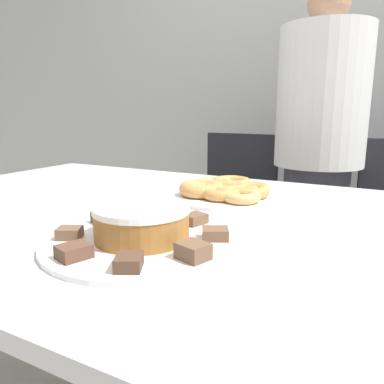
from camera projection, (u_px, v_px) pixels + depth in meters
The scene contains 24 objects.
wall_back at pixel (325, 60), 2.22m from camera, with size 8.00×0.05×2.60m.
table at pixel (200, 242), 0.93m from camera, with size 1.95×1.09×0.75m.
person_standing at pixel (318, 157), 1.71m from camera, with size 0.40×0.40×1.54m.
office_chair_left at pixel (229, 226), 1.95m from camera, with size 0.46×0.46×0.89m.
plate_cake at pixel (142, 241), 0.72m from camera, with size 0.38×0.38×0.01m.
plate_donuts at pixel (225, 196), 1.10m from camera, with size 0.33×0.33×0.01m.
frosted_cake at pixel (142, 222), 0.72m from camera, with size 0.19×0.19×0.07m.
lamington_0 at pixel (151, 213), 0.86m from camera, with size 0.07×0.07×0.03m.
lamington_1 at pixel (104, 218), 0.82m from camera, with size 0.06×0.05×0.02m.
lamington_2 at pixel (70, 233), 0.72m from camera, with size 0.06×0.05×0.02m.
lamington_3 at pixel (74, 252), 0.62m from camera, with size 0.06×0.06×0.02m.
lamington_4 at pixel (129, 262), 0.58m from camera, with size 0.06×0.06×0.02m.
lamington_5 at pixel (193, 251), 0.62m from camera, with size 0.06×0.06×0.03m.
lamington_6 at pixel (215, 234), 0.72m from camera, with size 0.06×0.06×0.02m.
lamington_7 at pixel (194, 219), 0.82m from camera, with size 0.05×0.06×0.02m.
donut_0 at pixel (225, 189), 1.10m from camera, with size 0.13×0.13×0.03m.
donut_1 at pixel (202, 186), 1.14m from camera, with size 0.11×0.11×0.03m.
donut_2 at pixel (200, 189), 1.08m from camera, with size 0.12×0.12×0.04m.
donut_3 at pixel (221, 193), 1.04m from camera, with size 0.11×0.11×0.03m.
donut_4 at pixel (241, 196), 1.01m from camera, with size 0.11×0.11×0.03m.
donut_5 at pixel (249, 191), 1.07m from camera, with size 0.12×0.12×0.03m.
donut_6 at pixel (251, 188), 1.13m from camera, with size 0.11×0.11×0.03m.
donut_7 at pixel (231, 184), 1.17m from camera, with size 0.13×0.13×0.04m.
donut_8 at pixel (214, 184), 1.17m from camera, with size 0.12×0.12×0.03m.
Camera 1 is at (0.40, -0.79, 1.01)m, focal length 35.00 mm.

